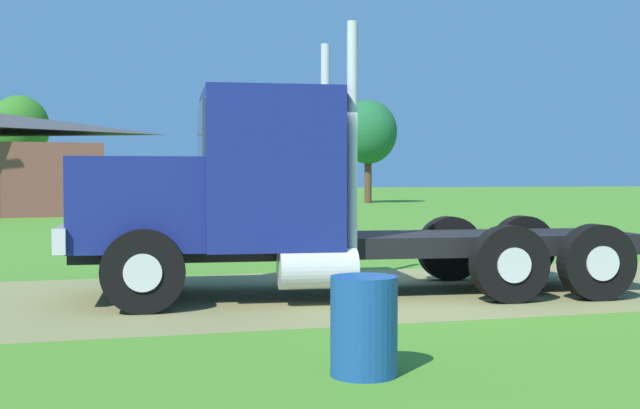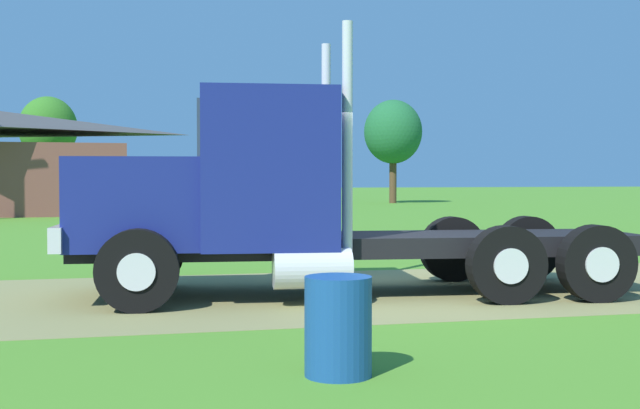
% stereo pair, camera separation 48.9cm
% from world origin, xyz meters
% --- Properties ---
extents(ground_plane, '(200.00, 200.00, 0.00)m').
position_xyz_m(ground_plane, '(0.00, 0.00, 0.00)').
color(ground_plane, '#4C8826').
extents(dirt_track, '(120.00, 5.15, 0.01)m').
position_xyz_m(dirt_track, '(0.00, 0.00, 0.00)').
color(dirt_track, olive).
rests_on(dirt_track, ground_plane).
extents(truck_foreground_white, '(8.21, 3.31, 3.68)m').
position_xyz_m(truck_foreground_white, '(-1.86, -0.03, 1.33)').
color(truck_foreground_white, black).
rests_on(truck_foreground_white, ground_plane).
extents(steel_barrel, '(0.57, 0.57, 0.84)m').
position_xyz_m(steel_barrel, '(-2.06, -4.75, 0.42)').
color(steel_barrel, '#19478C').
rests_on(steel_barrel, ground_plane).
extents(tree_mid, '(3.41, 3.41, 6.38)m').
position_xyz_m(tree_mid, '(-8.30, 40.26, 4.47)').
color(tree_mid, '#513823').
rests_on(tree_mid, ground_plane).
extents(tree_right, '(3.53, 3.53, 6.29)m').
position_xyz_m(tree_right, '(12.05, 36.71, 4.31)').
color(tree_right, '#513823').
rests_on(tree_right, ground_plane).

